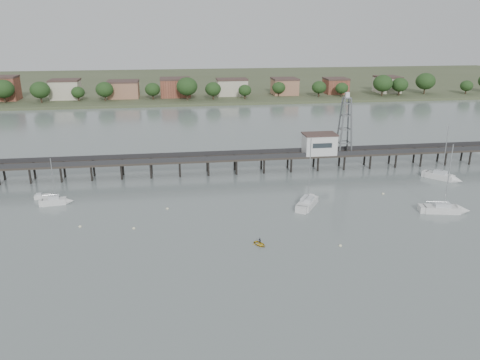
# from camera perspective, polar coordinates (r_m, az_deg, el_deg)

# --- Properties ---
(ground_plane) EXTENTS (500.00, 500.00, 0.00)m
(ground_plane) POSITION_cam_1_polar(r_m,az_deg,el_deg) (63.61, 3.61, -15.63)
(ground_plane) COLOR slate
(ground_plane) RESTS_ON ground
(pier) EXTENTS (150.00, 5.00, 5.50)m
(pier) POSITION_cam_1_polar(r_m,az_deg,el_deg) (116.45, -2.26, 2.65)
(pier) COLOR #2D2823
(pier) RESTS_ON ground
(pier_building) EXTENTS (8.40, 5.40, 5.30)m
(pier_building) POSITION_cam_1_polar(r_m,az_deg,el_deg) (120.71, 9.65, 4.39)
(pier_building) COLOR silver
(pier_building) RESTS_ON ground
(lattice_tower) EXTENTS (3.20, 3.20, 15.50)m
(lattice_tower) POSITION_cam_1_polar(r_m,az_deg,el_deg) (121.84, 12.69, 6.47)
(lattice_tower) COLOR slate
(lattice_tower) RESTS_ON ground
(sailboat_e) EXTENTS (7.41, 8.07, 14.02)m
(sailboat_e) POSITION_cam_1_polar(r_m,az_deg,el_deg) (122.27, 23.77, 0.28)
(sailboat_e) COLOR silver
(sailboat_e) RESTS_ON ground
(sailboat_d) EXTENTS (9.35, 4.54, 14.79)m
(sailboat_d) POSITION_cam_1_polar(r_m,az_deg,el_deg) (101.75, 24.14, -3.30)
(sailboat_d) COLOR silver
(sailboat_d) RESTS_ON ground
(sailboat_b) EXTENTS (6.31, 2.54, 10.35)m
(sailboat_b) POSITION_cam_1_polar(r_m,az_deg,el_deg) (104.10, -21.26, -2.43)
(sailboat_b) COLOR silver
(sailboat_b) RESTS_ON ground
(sailboat_c) EXTENTS (7.31, 9.16, 15.11)m
(sailboat_c) POSITION_cam_1_polar(r_m,az_deg,el_deg) (98.30, 8.48, -2.55)
(sailboat_c) COLOR silver
(sailboat_c) RESTS_ON ground
(white_tender) EXTENTS (3.51, 1.87, 1.30)m
(white_tender) POSITION_cam_1_polar(r_m,az_deg,el_deg) (108.93, -22.97, -1.87)
(white_tender) COLOR silver
(white_tender) RESTS_ON ground
(yellow_dinghy) EXTENTS (1.84, 1.38, 2.56)m
(yellow_dinghy) POSITION_cam_1_polar(r_m,az_deg,el_deg) (80.13, 2.41, -7.91)
(yellow_dinghy) COLOR gold
(yellow_dinghy) RESTS_ON ground
(dinghy_occupant) EXTENTS (0.55, 1.13, 0.26)m
(dinghy_occupant) POSITION_cam_1_polar(r_m,az_deg,el_deg) (80.13, 2.41, -7.91)
(dinghy_occupant) COLOR black
(dinghy_occupant) RESTS_ON ground
(mooring_buoys) EXTENTS (63.55, 23.56, 0.39)m
(mooring_buoys) POSITION_cam_1_polar(r_m,az_deg,el_deg) (90.00, -1.94, -4.76)
(mooring_buoys) COLOR #FCF7C4
(mooring_buoys) RESTS_ON ground
(far_shore) EXTENTS (500.00, 170.00, 10.40)m
(far_shore) POSITION_cam_1_polar(r_m,az_deg,el_deg) (293.29, -5.90, 11.68)
(far_shore) COLOR #475133
(far_shore) RESTS_ON ground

